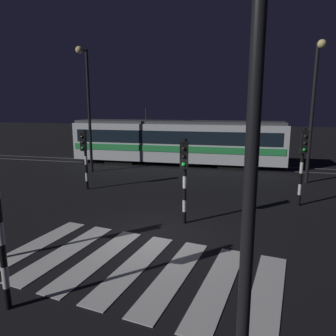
{
  "coord_description": "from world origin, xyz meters",
  "views": [
    {
      "loc": [
        2.75,
        -9.75,
        4.36
      ],
      "look_at": [
        -0.67,
        4.74,
        1.4
      ],
      "focal_mm": 33.88,
      "sensor_mm": 36.0,
      "label": 1
    }
  ],
  "objects_px": {
    "traffic_light_corner_far_left": "(85,151)",
    "tram": "(176,141)",
    "traffic_light_corner_far_right": "(303,156)",
    "street_lamp_near_kerb": "(258,54)",
    "street_lamp_trackside_right": "(314,97)",
    "street_lamp_trackside_left": "(87,97)",
    "traffic_light_median_centre": "(184,169)"
  },
  "relations": [
    {
      "from": "traffic_light_median_centre",
      "to": "street_lamp_trackside_left",
      "type": "height_order",
      "value": "street_lamp_trackside_left"
    },
    {
      "from": "street_lamp_trackside_right",
      "to": "tram",
      "type": "relative_size",
      "value": 0.49
    },
    {
      "from": "street_lamp_near_kerb",
      "to": "tram",
      "type": "distance_m",
      "value": 19.69
    },
    {
      "from": "traffic_light_corner_far_right",
      "to": "street_lamp_near_kerb",
      "type": "bearing_deg",
      "value": -103.03
    },
    {
      "from": "street_lamp_near_kerb",
      "to": "street_lamp_trackside_left",
      "type": "distance_m",
      "value": 17.79
    },
    {
      "from": "street_lamp_trackside_right",
      "to": "street_lamp_trackside_left",
      "type": "distance_m",
      "value": 13.34
    },
    {
      "from": "traffic_light_corner_far_left",
      "to": "street_lamp_trackside_right",
      "type": "relative_size",
      "value": 0.41
    },
    {
      "from": "traffic_light_corner_far_right",
      "to": "street_lamp_trackside_left",
      "type": "xyz_separation_m",
      "value": [
        -12.23,
        4.4,
        2.65
      ]
    },
    {
      "from": "traffic_light_corner_far_right",
      "to": "street_lamp_trackside_right",
      "type": "xyz_separation_m",
      "value": [
        1.11,
        4.39,
        2.53
      ]
    },
    {
      "from": "traffic_light_corner_far_left",
      "to": "street_lamp_near_kerb",
      "type": "relative_size",
      "value": 0.4
    },
    {
      "from": "traffic_light_corner_far_right",
      "to": "street_lamp_trackside_left",
      "type": "height_order",
      "value": "street_lamp_trackside_left"
    },
    {
      "from": "traffic_light_corner_far_right",
      "to": "traffic_light_median_centre",
      "type": "bearing_deg",
      "value": -144.12
    },
    {
      "from": "traffic_light_corner_far_left",
      "to": "traffic_light_median_centre",
      "type": "relative_size",
      "value": 0.98
    },
    {
      "from": "traffic_light_median_centre",
      "to": "tram",
      "type": "distance_m",
      "value": 11.99
    },
    {
      "from": "traffic_light_corner_far_left",
      "to": "traffic_light_median_centre",
      "type": "xyz_separation_m",
      "value": [
        5.87,
        -3.65,
        0.04
      ]
    },
    {
      "from": "street_lamp_trackside_left",
      "to": "street_lamp_trackside_right",
      "type": "bearing_deg",
      "value": -0.03
    },
    {
      "from": "tram",
      "to": "traffic_light_corner_far_right",
      "type": "bearing_deg",
      "value": -49.06
    },
    {
      "from": "street_lamp_trackside_left",
      "to": "tram",
      "type": "bearing_deg",
      "value": 38.73
    },
    {
      "from": "traffic_light_corner_far_right",
      "to": "street_lamp_near_kerb",
      "type": "xyz_separation_m",
      "value": [
        -2.41,
        -10.43,
        2.68
      ]
    },
    {
      "from": "street_lamp_near_kerb",
      "to": "street_lamp_trackside_left",
      "type": "xyz_separation_m",
      "value": [
        -9.82,
        14.84,
        -0.04
      ]
    },
    {
      "from": "tram",
      "to": "traffic_light_median_centre",
      "type": "bearing_deg",
      "value": -76.82
    },
    {
      "from": "traffic_light_corner_far_right",
      "to": "tram",
      "type": "relative_size",
      "value": 0.22
    },
    {
      "from": "traffic_light_corner_far_left",
      "to": "street_lamp_trackside_right",
      "type": "bearing_deg",
      "value": 19.27
    },
    {
      "from": "traffic_light_corner_far_right",
      "to": "tram",
      "type": "distance_m",
      "value": 11.11
    },
    {
      "from": "traffic_light_corner_far_left",
      "to": "tram",
      "type": "height_order",
      "value": "tram"
    },
    {
      "from": "traffic_light_median_centre",
      "to": "street_lamp_trackside_right",
      "type": "relative_size",
      "value": 0.42
    },
    {
      "from": "street_lamp_trackside_right",
      "to": "street_lamp_trackside_left",
      "type": "height_order",
      "value": "street_lamp_trackside_left"
    },
    {
      "from": "traffic_light_corner_far_right",
      "to": "street_lamp_trackside_right",
      "type": "distance_m",
      "value": 5.19
    },
    {
      "from": "traffic_light_corner_far_left",
      "to": "street_lamp_trackside_left",
      "type": "xyz_separation_m",
      "value": [
        -1.82,
        4.03,
        2.84
      ]
    },
    {
      "from": "street_lamp_trackside_right",
      "to": "tram",
      "type": "height_order",
      "value": "street_lamp_trackside_right"
    },
    {
      "from": "traffic_light_corner_far_right",
      "to": "street_lamp_near_kerb",
      "type": "height_order",
      "value": "street_lamp_near_kerb"
    },
    {
      "from": "traffic_light_median_centre",
      "to": "street_lamp_trackside_right",
      "type": "xyz_separation_m",
      "value": [
        5.64,
        7.68,
        2.68
      ]
    }
  ]
}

